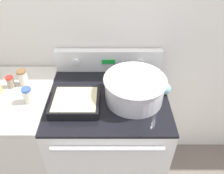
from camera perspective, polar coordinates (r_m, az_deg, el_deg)
kitchen_wall at (r=1.47m, az=-0.75°, el=16.06°), size 8.00×0.05×2.50m
stove_range at (r=1.70m, az=-0.70°, el=-14.28°), size 0.74×0.65×0.93m
control_panel at (r=1.53m, az=-0.71°, el=6.98°), size 0.74×0.07×0.16m
side_counter at (r=1.83m, az=-23.00°, el=-13.00°), size 0.62×0.62×0.95m
mixing_bowl at (r=1.29m, az=6.05°, el=-0.16°), size 0.37×0.37×0.15m
casserole_dish at (r=1.29m, az=-9.37°, el=-3.76°), size 0.28×0.24×0.05m
ladle at (r=1.40m, az=13.74°, el=-0.16°), size 0.07×0.30×0.07m
spice_jar_blue_cap at (r=1.35m, az=-20.99°, el=-1.95°), size 0.06×0.06×0.10m
spice_jar_brown_cap at (r=1.50m, az=-22.07°, el=2.39°), size 0.06×0.06×0.10m
spice_jar_red_cap at (r=1.52m, az=-24.81°, el=1.31°), size 0.05×0.05×0.08m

